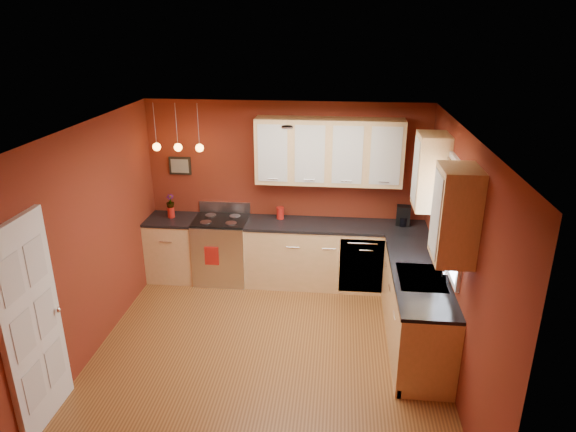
# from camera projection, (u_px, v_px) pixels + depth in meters

# --- Properties ---
(floor) EXTENTS (4.20, 4.20, 0.00)m
(floor) POSITION_uv_depth(u_px,v_px,m) (267.00, 354.00, 5.93)
(floor) COLOR #915B2A
(floor) RESTS_ON ground
(ceiling) EXTENTS (4.00, 4.20, 0.02)m
(ceiling) POSITION_uv_depth(u_px,v_px,m) (264.00, 132.00, 5.01)
(ceiling) COLOR beige
(ceiling) RESTS_ON wall_back
(wall_back) EXTENTS (4.00, 0.02, 2.60)m
(wall_back) POSITION_uv_depth(u_px,v_px,m) (286.00, 192.00, 7.42)
(wall_back) COLOR maroon
(wall_back) RESTS_ON floor
(wall_front) EXTENTS (4.00, 0.02, 2.60)m
(wall_front) POSITION_uv_depth(u_px,v_px,m) (222.00, 381.00, 3.52)
(wall_front) COLOR maroon
(wall_front) RESTS_ON floor
(wall_left) EXTENTS (0.02, 4.20, 2.60)m
(wall_left) POSITION_uv_depth(u_px,v_px,m) (87.00, 245.00, 5.66)
(wall_left) COLOR maroon
(wall_left) RESTS_ON floor
(wall_right) EXTENTS (0.02, 4.20, 2.60)m
(wall_right) POSITION_uv_depth(u_px,v_px,m) (458.00, 261.00, 5.28)
(wall_right) COLOR maroon
(wall_right) RESTS_ON floor
(base_cabinets_back_left) EXTENTS (0.70, 0.60, 0.90)m
(base_cabinets_back_left) POSITION_uv_depth(u_px,v_px,m) (174.00, 249.00, 7.60)
(base_cabinets_back_left) COLOR #EAB77D
(base_cabinets_back_left) RESTS_ON floor
(base_cabinets_back_right) EXTENTS (2.54, 0.60, 0.90)m
(base_cabinets_back_right) POSITION_uv_depth(u_px,v_px,m) (335.00, 256.00, 7.38)
(base_cabinets_back_right) COLOR #EAB77D
(base_cabinets_back_right) RESTS_ON floor
(base_cabinets_right) EXTENTS (0.60, 2.10, 0.90)m
(base_cabinets_right) POSITION_uv_depth(u_px,v_px,m) (415.00, 308.00, 6.03)
(base_cabinets_right) COLOR #EAB77D
(base_cabinets_right) RESTS_ON floor
(counter_back_left) EXTENTS (0.70, 0.62, 0.04)m
(counter_back_left) POSITION_uv_depth(u_px,v_px,m) (171.00, 219.00, 7.44)
(counter_back_left) COLOR black
(counter_back_left) RESTS_ON base_cabinets_back_left
(counter_back_right) EXTENTS (2.54, 0.62, 0.04)m
(counter_back_right) POSITION_uv_depth(u_px,v_px,m) (336.00, 226.00, 7.21)
(counter_back_right) COLOR black
(counter_back_right) RESTS_ON base_cabinets_back_right
(counter_right) EXTENTS (0.62, 2.10, 0.04)m
(counter_right) POSITION_uv_depth(u_px,v_px,m) (419.00, 273.00, 5.86)
(counter_right) COLOR black
(counter_right) RESTS_ON base_cabinets_right
(gas_range) EXTENTS (0.76, 0.64, 1.11)m
(gas_range) POSITION_uv_depth(u_px,v_px,m) (222.00, 249.00, 7.52)
(gas_range) COLOR silver
(gas_range) RESTS_ON floor
(dishwasher_front) EXTENTS (0.60, 0.02, 0.80)m
(dishwasher_front) POSITION_uv_depth(u_px,v_px,m) (361.00, 266.00, 7.07)
(dishwasher_front) COLOR silver
(dishwasher_front) RESTS_ON base_cabinets_back_right
(sink) EXTENTS (0.50, 0.70, 0.33)m
(sink) POSITION_uv_depth(u_px,v_px,m) (421.00, 279.00, 5.72)
(sink) COLOR gray
(sink) RESTS_ON counter_right
(window) EXTENTS (0.06, 1.02, 1.22)m
(window) POSITION_uv_depth(u_px,v_px,m) (454.00, 215.00, 5.42)
(window) COLOR white
(window) RESTS_ON wall_right
(door_left_wall) EXTENTS (0.12, 0.82, 2.05)m
(door_left_wall) POSITION_uv_depth(u_px,v_px,m) (32.00, 326.00, 4.64)
(door_left_wall) COLOR white
(door_left_wall) RESTS_ON floor
(upper_cabinets_back) EXTENTS (2.00, 0.35, 0.90)m
(upper_cabinets_back) POSITION_uv_depth(u_px,v_px,m) (329.00, 152.00, 6.97)
(upper_cabinets_back) COLOR #EAB77D
(upper_cabinets_back) RESTS_ON wall_back
(upper_cabinets_right) EXTENTS (0.35, 1.95, 0.90)m
(upper_cabinets_right) POSITION_uv_depth(u_px,v_px,m) (442.00, 191.00, 5.37)
(upper_cabinets_right) COLOR #EAB77D
(upper_cabinets_right) RESTS_ON wall_right
(wall_picture) EXTENTS (0.32, 0.03, 0.26)m
(wall_picture) POSITION_uv_depth(u_px,v_px,m) (180.00, 166.00, 7.43)
(wall_picture) COLOR black
(wall_picture) RESTS_ON wall_back
(pendant_lights) EXTENTS (0.71, 0.11, 0.66)m
(pendant_lights) POSITION_uv_depth(u_px,v_px,m) (178.00, 147.00, 6.98)
(pendant_lights) COLOR gray
(pendant_lights) RESTS_ON ceiling
(red_canister) EXTENTS (0.11, 0.11, 0.17)m
(red_canister) POSITION_uv_depth(u_px,v_px,m) (280.00, 213.00, 7.38)
(red_canister) COLOR #A91912
(red_canister) RESTS_ON counter_back_right
(red_vase) EXTENTS (0.10, 0.10, 0.16)m
(red_vase) POSITION_uv_depth(u_px,v_px,m) (171.00, 212.00, 7.43)
(red_vase) COLOR #A91912
(red_vase) RESTS_ON counter_back_left
(flowers) EXTENTS (0.12, 0.12, 0.21)m
(flowers) POSITION_uv_depth(u_px,v_px,m) (170.00, 201.00, 7.37)
(flowers) COLOR #A91912
(flowers) RESTS_ON red_vase
(coffee_maker) EXTENTS (0.21, 0.20, 0.27)m
(coffee_maker) POSITION_uv_depth(u_px,v_px,m) (403.00, 216.00, 7.14)
(coffee_maker) COLOR black
(coffee_maker) RESTS_ON counter_back_right
(soap_pump) EXTENTS (0.08, 0.08, 0.17)m
(soap_pump) POSITION_uv_depth(u_px,v_px,m) (446.00, 275.00, 5.57)
(soap_pump) COLOR white
(soap_pump) RESTS_ON counter_right
(dish_towel) EXTENTS (0.20, 0.01, 0.27)m
(dish_towel) POSITION_uv_depth(u_px,v_px,m) (212.00, 256.00, 7.21)
(dish_towel) COLOR #A91912
(dish_towel) RESTS_ON gas_range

